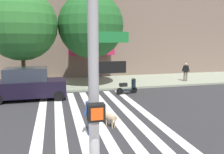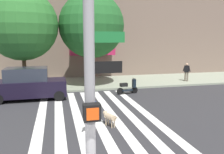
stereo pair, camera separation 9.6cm
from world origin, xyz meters
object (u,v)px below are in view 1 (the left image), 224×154
object	(u,v)px
parked_scooter	(127,87)
pedestrian_dog_walker	(91,113)
street_tree_nearest	(21,25)
parked_car_behind_first	(29,84)
street_tree_middle	(91,26)
dog_on_leash	(110,117)
pedestrian_bystander	(186,71)
traffic_light_pole	(94,64)

from	to	relation	value
parked_scooter	pedestrian_dog_walker	world-z (taller)	pedestrian_dog_walker
parked_scooter	street_tree_nearest	size ratio (longest dim) A/B	0.22
parked_car_behind_first	street_tree_middle	bearing A→B (deg)	32.93
parked_car_behind_first	pedestrian_dog_walker	size ratio (longest dim) A/B	2.80
parked_car_behind_first	dog_on_leash	world-z (taller)	parked_car_behind_first
street_tree_nearest	street_tree_middle	distance (m)	5.17
street_tree_nearest	pedestrian_bystander	bearing A→B (deg)	2.23
parked_scooter	dog_on_leash	distance (m)	6.49
street_tree_middle	pedestrian_bystander	size ratio (longest dim) A/B	4.52
parked_car_behind_first	parked_scooter	xyz separation A→B (m)	(6.70, -0.04, -0.53)
parked_car_behind_first	dog_on_leash	size ratio (longest dim) A/B	4.75
street_tree_nearest	parked_car_behind_first	bearing A→B (deg)	-77.42
street_tree_middle	dog_on_leash	size ratio (longest dim) A/B	7.68
traffic_light_pole	dog_on_leash	size ratio (longest dim) A/B	6.00
street_tree_nearest	dog_on_leash	xyz separation A→B (m)	(4.53, -8.30, -4.48)
street_tree_middle	parked_scooter	bearing A→B (deg)	-55.29
pedestrian_dog_walker	dog_on_leash	world-z (taller)	pedestrian_dog_walker
street_tree_middle	dog_on_leash	world-z (taller)	street_tree_middle
parked_scooter	dog_on_leash	xyz separation A→B (m)	(-2.70, -5.90, -0.04)
parked_scooter	pedestrian_bystander	xyz separation A→B (m)	(6.47, 2.93, 0.60)
traffic_light_pole	parked_car_behind_first	xyz separation A→B (m)	(-2.27, 12.13, -2.52)
street_tree_middle	dog_on_leash	distance (m)	10.03
parked_car_behind_first	pedestrian_bystander	world-z (taller)	parked_car_behind_first
parked_scooter	street_tree_nearest	xyz separation A→B (m)	(-7.23, 2.40, 4.44)
parked_car_behind_first	street_tree_middle	xyz separation A→B (m)	(4.61, 2.98, 3.97)
traffic_light_pole	parked_scooter	world-z (taller)	traffic_light_pole
traffic_light_pole	parked_car_behind_first	distance (m)	12.59
parked_car_behind_first	pedestrian_bystander	size ratio (longest dim) A/B	2.80
traffic_light_pole	parked_car_behind_first	size ratio (longest dim) A/B	1.26
pedestrian_dog_walker	pedestrian_bystander	world-z (taller)	pedestrian_bystander
pedestrian_dog_walker	street_tree_middle	bearing A→B (deg)	80.81
parked_scooter	pedestrian_bystander	distance (m)	7.13
parked_scooter	traffic_light_pole	bearing A→B (deg)	-110.11
traffic_light_pole	parked_scooter	bearing A→B (deg)	69.89
dog_on_leash	traffic_light_pole	bearing A→B (deg)	-105.63
street_tree_nearest	pedestrian_bystander	world-z (taller)	street_tree_nearest
traffic_light_pole	pedestrian_bystander	xyz separation A→B (m)	(10.89, 15.02, -2.44)
parked_scooter	street_tree_nearest	world-z (taller)	street_tree_nearest
traffic_light_pole	pedestrian_dog_walker	bearing A→B (deg)	81.94
traffic_light_pole	street_tree_nearest	bearing A→B (deg)	100.93
parked_scooter	street_tree_middle	world-z (taller)	street_tree_middle
street_tree_nearest	dog_on_leash	world-z (taller)	street_tree_nearest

